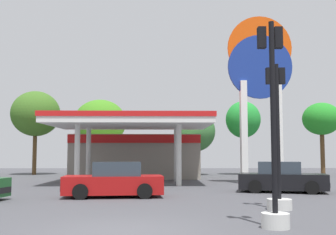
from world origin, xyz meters
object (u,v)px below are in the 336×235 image
Objects in this scene: traffic_signal_0 at (278,166)px; tree_3 at (195,131)px; car_0 at (282,178)px; tree_1 at (36,114)px; car_1 at (114,181)px; traffic_signal_1 at (274,156)px; station_pole_sign at (260,77)px; tree_5 at (322,119)px; tree_2 at (100,122)px; tree_4 at (243,120)px.

tree_3 reaches higher than traffic_signal_0.
car_0 is 0.59× the size of tree_1.
car_1 is 0.83× the size of traffic_signal_1.
station_pole_sign is 16.91m from traffic_signal_1.
traffic_signal_0 is 24.77m from tree_5.
tree_2 reaches higher than tree_3.
tree_2 is (-3.36, 18.86, 3.98)m from car_1.
traffic_signal_1 is at bearing -62.44° from tree_1.
traffic_signal_1 is at bearing -99.65° from tree_4.
tree_1 is 1.33× the size of tree_3.
tree_5 reaches higher than traffic_signal_0.
tree_4 is (3.47, 23.40, 3.48)m from traffic_signal_0.
tree_2 is (5.96, -0.77, -0.81)m from tree_1.
tree_2 is at bearing 100.11° from car_1.
car_0 is 20.56m from tree_2.
traffic_signal_1 is (-3.51, -15.78, -4.95)m from station_pole_sign.
tree_1 is at bearing 147.01° from station_pole_sign.
station_pole_sign is 12.85m from tree_5.
car_0 is 17.34m from tree_3.
tree_2 is 1.01× the size of tree_4.
traffic_signal_1 is (-3.05, -9.88, 1.14)m from car_0.
traffic_signal_0 is at bearing -87.74° from tree_3.
station_pole_sign is 1.63× the size of tree_4.
tree_1 is 1.18× the size of tree_5.
station_pole_sign is 13.18m from car_1.
station_pole_sign reaches higher than tree_1.
traffic_signal_0 is 23.91m from tree_4.
tree_2 is 1.05× the size of tree_5.
tree_2 is at bearing 107.35° from traffic_signal_1.
car_0 is 18.44m from tree_5.
tree_3 is at bearing 175.55° from tree_5.
car_1 is at bearing -105.10° from tree_3.
traffic_signal_0 is 23.31m from tree_3.
traffic_signal_0 is 25.08m from tree_2.
car_0 is 0.84× the size of traffic_signal_1.
tree_1 reaches higher than tree_4.
station_pole_sign is 16.11m from tree_2.
tree_4 is (4.39, 0.23, 1.06)m from tree_3.
tree_1 is 1.14× the size of tree_4.
traffic_signal_1 is 31.03m from tree_1.
tree_1 reaches higher than tree_2.
tree_1 is at bearing 177.48° from tree_3.
tree_5 is (8.25, 15.94, 4.23)m from car_0.
tree_2 reaches higher than car_1.
traffic_signal_1 is 26.76m from tree_3.
traffic_signal_1 is 28.35m from tree_5.
tree_1 is (-14.26, 27.31, 3.66)m from traffic_signal_1.
car_1 is 0.66× the size of tree_2.
traffic_signal_0 is 0.75× the size of tree_4.
tree_3 is 0.86× the size of tree_4.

